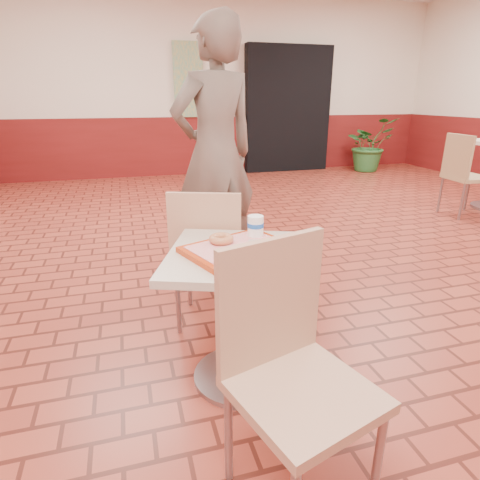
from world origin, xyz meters
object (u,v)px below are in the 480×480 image
object	(u,v)px
serving_tray	(240,250)
long_john_donut	(260,246)
ring_donut	(221,239)
customer	(215,154)
paper_cup	(256,226)
potted_plant	(369,145)
chair_main_front	(290,361)
chair_second_left	(464,171)
main_table	(240,297)
chair_main_back	(208,253)

from	to	relation	value
serving_tray	long_john_donut	bearing A→B (deg)	-40.07
ring_donut	customer	bearing A→B (deg)	78.39
paper_cup	potted_plant	xyz separation A→B (m)	(3.86, 4.98, -0.26)
chair_main_front	potted_plant	bearing A→B (deg)	38.51
customer	potted_plant	xyz separation A→B (m)	(3.79, 3.80, -0.45)
long_john_donut	chair_main_front	bearing A→B (deg)	-97.35
paper_cup	chair_second_left	xyz separation A→B (m)	(3.17, 1.99, -0.23)
serving_tray	chair_second_left	size ratio (longest dim) A/B	0.49
ring_donut	potted_plant	size ratio (longest dim) A/B	0.12
ring_donut	main_table	bearing A→B (deg)	-48.64
main_table	customer	distance (m)	1.40
chair_main_back	ring_donut	xyz separation A→B (m)	(-0.03, -0.45, 0.24)
ring_donut	chair_main_front	bearing A→B (deg)	-83.55
chair_main_front	customer	size ratio (longest dim) A/B	0.48
chair_main_back	customer	xyz separation A→B (m)	(0.23, 0.78, 0.46)
chair_main_front	ring_donut	world-z (taller)	chair_main_front
chair_main_back	customer	world-z (taller)	customer
chair_main_front	paper_cup	world-z (taller)	chair_main_front
long_john_donut	potted_plant	size ratio (longest dim) A/B	0.14
potted_plant	chair_second_left	bearing A→B (deg)	-102.94
customer	ring_donut	bearing A→B (deg)	60.02
main_table	paper_cup	bearing A→B (deg)	48.29
main_table	chair_main_front	xyz separation A→B (m)	(0.01, -0.58, 0.05)
chair_main_back	serving_tray	xyz separation A→B (m)	(0.04, -0.52, 0.21)
serving_tray	long_john_donut	xyz separation A→B (m)	(0.07, -0.06, 0.03)
ring_donut	chair_second_left	size ratio (longest dim) A/B	0.12
main_table	customer	size ratio (longest dim) A/B	0.36
ring_donut	chair_second_left	bearing A→B (deg)	31.36
serving_tray	long_john_donut	size ratio (longest dim) A/B	3.30
customer	paper_cup	size ratio (longest dim) A/B	19.21
serving_tray	paper_cup	distance (m)	0.18
chair_main_back	serving_tray	size ratio (longest dim) A/B	1.88
chair_main_front	long_john_donut	size ratio (longest dim) A/B	6.56
chair_second_left	potted_plant	size ratio (longest dim) A/B	0.96
main_table	customer	world-z (taller)	customer
long_john_donut	chair_second_left	distance (m)	3.89
chair_main_back	ring_donut	bearing A→B (deg)	106.84
ring_donut	chair_main_back	bearing A→B (deg)	86.75
chair_main_front	serving_tray	xyz separation A→B (m)	(-0.01, 0.58, 0.18)
main_table	potted_plant	xyz separation A→B (m)	(3.97, 5.11, 0.03)
long_john_donut	customer	bearing A→B (deg)	85.33
paper_cup	chair_second_left	distance (m)	3.76
main_table	chair_second_left	distance (m)	3.91
serving_tray	potted_plant	distance (m)	6.47
main_table	chair_main_front	size ratio (longest dim) A/B	0.75
chair_main_front	potted_plant	xyz separation A→B (m)	(3.97, 5.68, -0.02)
main_table	paper_cup	distance (m)	0.34
chair_main_back	ring_donut	distance (m)	0.51
long_john_donut	paper_cup	bearing A→B (deg)	78.05
main_table	serving_tray	bearing A→B (deg)	0.00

